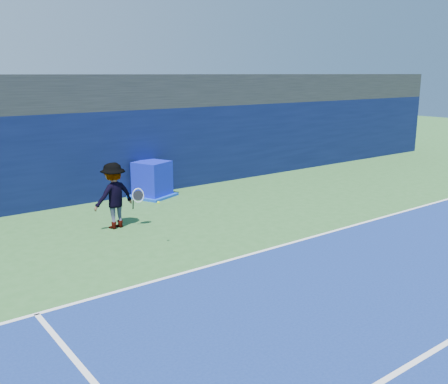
{
  "coord_description": "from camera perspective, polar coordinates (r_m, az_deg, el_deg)",
  "views": [
    {
      "loc": [
        -7.28,
        -5.59,
        4.22
      ],
      "look_at": [
        0.91,
        5.2,
        1.0
      ],
      "focal_mm": 40.0,
      "sensor_mm": 36.0,
      "label": 1
    }
  ],
  "objects": [
    {
      "name": "back_wall_assembly",
      "position": [
        17.86,
        -12.77,
        4.29
      ],
      "size": [
        36.0,
        1.03,
        3.0
      ],
      "color": "#0A1137",
      "rests_on": "ground"
    },
    {
      "name": "stadium_band",
      "position": [
        18.58,
        -14.41,
        11.05
      ],
      "size": [
        36.0,
        3.0,
        1.2
      ],
      "primitive_type": "cube",
      "color": "black",
      "rests_on": "back_wall_assembly"
    },
    {
      "name": "tennis_player",
      "position": [
        14.16,
        -12.46,
        -0.4
      ],
      "size": [
        1.4,
        0.85,
        1.85
      ],
      "color": "white",
      "rests_on": "ground"
    },
    {
      "name": "equipment_cart",
      "position": [
        17.62,
        -8.2,
        1.28
      ],
      "size": [
        1.69,
        1.69,
        1.25
      ],
      "color": "#0C15B5",
      "rests_on": "ground"
    },
    {
      "name": "baseline",
      "position": [
        12.02,
        2.9,
        -7.16
      ],
      "size": [
        24.0,
        0.1,
        0.01
      ],
      "primitive_type": "cube",
      "color": "white",
      "rests_on": "ground"
    },
    {
      "name": "tennis_ball",
      "position": [
        12.34,
        -7.49,
        -1.21
      ],
      "size": [
        0.07,
        0.07,
        0.07
      ],
      "color": "#AFE018",
      "rests_on": "ground"
    },
    {
      "name": "ground",
      "position": [
        10.1,
        14.15,
        -11.76
      ],
      "size": [
        80.0,
        80.0,
        0.0
      ],
      "primitive_type": "plane",
      "color": "#30652D",
      "rests_on": "ground"
    }
  ]
}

